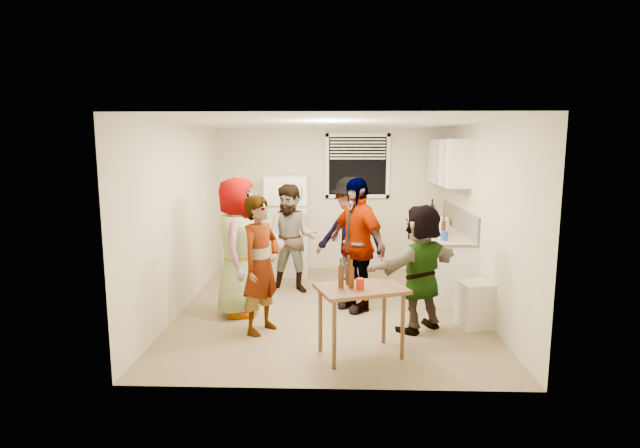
{
  "coord_description": "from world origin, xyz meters",
  "views": [
    {
      "loc": [
        0.07,
        -6.54,
        2.23
      ],
      "look_at": [
        -0.14,
        0.17,
        1.15
      ],
      "focal_mm": 28.0,
      "sensor_mm": 36.0,
      "label": 1
    }
  ],
  "objects_px": {
    "guest_back_right": "(350,293)",
    "refrigerator": "(288,225)",
    "beer_bottle_table": "(351,288)",
    "guest_stripe": "(262,331)",
    "kettle": "(437,230)",
    "wine_bottle": "(432,221)",
    "guest_black": "(356,309)",
    "guest_orange": "(419,329)",
    "serving_table": "(360,355)",
    "trash_bin": "(475,307)",
    "guest_grey": "(240,314)",
    "guest_back_left": "(292,291)",
    "blue_cup": "(444,240)",
    "red_cup": "(360,289)",
    "beer_bottle_counter": "(443,239)"
  },
  "relations": [
    {
      "from": "red_cup",
      "to": "guest_orange",
      "type": "xyz_separation_m",
      "value": [
        0.77,
        0.84,
        -0.75
      ]
    },
    {
      "from": "serving_table",
      "to": "red_cup",
      "type": "relative_size",
      "value": 7.95
    },
    {
      "from": "trash_bin",
      "to": "blue_cup",
      "type": "bearing_deg",
      "value": 102.47
    },
    {
      "from": "guest_orange",
      "to": "guest_stripe",
      "type": "bearing_deg",
      "value": -34.23
    },
    {
      "from": "guest_back_right",
      "to": "guest_stripe",
      "type": "bearing_deg",
      "value": -95.53
    },
    {
      "from": "beer_bottle_counter",
      "to": "beer_bottle_table",
      "type": "xyz_separation_m",
      "value": [
        -1.36,
        -1.99,
        -0.15
      ]
    },
    {
      "from": "serving_table",
      "to": "guest_back_left",
      "type": "bearing_deg",
      "value": 112.02
    },
    {
      "from": "blue_cup",
      "to": "guest_back_right",
      "type": "bearing_deg",
      "value": 161.77
    },
    {
      "from": "wine_bottle",
      "to": "beer_bottle_counter",
      "type": "relative_size",
      "value": 1.16
    },
    {
      "from": "guest_back_left",
      "to": "trash_bin",
      "type": "bearing_deg",
      "value": -20.94
    },
    {
      "from": "refrigerator",
      "to": "wine_bottle",
      "type": "xyz_separation_m",
      "value": [
        2.5,
        0.23,
        0.05
      ]
    },
    {
      "from": "red_cup",
      "to": "refrigerator",
      "type": "bearing_deg",
      "value": 107.38
    },
    {
      "from": "trash_bin",
      "to": "guest_grey",
      "type": "height_order",
      "value": "trash_bin"
    },
    {
      "from": "kettle",
      "to": "guest_back_right",
      "type": "relative_size",
      "value": 0.13
    },
    {
      "from": "beer_bottle_table",
      "to": "guest_back_right",
      "type": "bearing_deg",
      "value": 88.39
    },
    {
      "from": "guest_back_right",
      "to": "guest_black",
      "type": "bearing_deg",
      "value": -56.76
    },
    {
      "from": "guest_grey",
      "to": "guest_orange",
      "type": "xyz_separation_m",
      "value": [
        2.29,
        -0.5,
        0.0
      ]
    },
    {
      "from": "guest_grey",
      "to": "guest_back_right",
      "type": "relative_size",
      "value": 1.03
    },
    {
      "from": "kettle",
      "to": "wine_bottle",
      "type": "bearing_deg",
      "value": 66.46
    },
    {
      "from": "beer_bottle_counter",
      "to": "red_cup",
      "type": "bearing_deg",
      "value": -122.05
    },
    {
      "from": "guest_stripe",
      "to": "beer_bottle_counter",
      "type": "bearing_deg",
      "value": -32.13
    },
    {
      "from": "guest_back_right",
      "to": "refrigerator",
      "type": "bearing_deg",
      "value": 162.45
    },
    {
      "from": "wine_bottle",
      "to": "guest_black",
      "type": "relative_size",
      "value": 0.16
    },
    {
      "from": "wine_bottle",
      "to": "guest_orange",
      "type": "xyz_separation_m",
      "value": [
        -0.66,
        -2.83,
        -0.9
      ]
    },
    {
      "from": "serving_table",
      "to": "guest_back_left",
      "type": "xyz_separation_m",
      "value": [
        -0.93,
        2.3,
        0.0
      ]
    },
    {
      "from": "guest_orange",
      "to": "serving_table",
      "type": "bearing_deg",
      "value": 7.95
    },
    {
      "from": "trash_bin",
      "to": "guest_orange",
      "type": "bearing_deg",
      "value": -168.92
    },
    {
      "from": "guest_stripe",
      "to": "guest_back_right",
      "type": "relative_size",
      "value": 0.93
    },
    {
      "from": "serving_table",
      "to": "guest_stripe",
      "type": "xyz_separation_m",
      "value": [
        -1.15,
        0.65,
        0.0
      ]
    },
    {
      "from": "beer_bottle_table",
      "to": "red_cup",
      "type": "distance_m",
      "value": 0.1
    },
    {
      "from": "red_cup",
      "to": "guest_back_left",
      "type": "bearing_deg",
      "value": 111.06
    },
    {
      "from": "beer_bottle_table",
      "to": "guest_stripe",
      "type": "distance_m",
      "value": 1.46
    },
    {
      "from": "guest_orange",
      "to": "wine_bottle",
      "type": "bearing_deg",
      "value": -140.83
    },
    {
      "from": "guest_black",
      "to": "serving_table",
      "type": "bearing_deg",
      "value": -37.51
    },
    {
      "from": "guest_grey",
      "to": "red_cup",
      "type": "bearing_deg",
      "value": -131.07
    },
    {
      "from": "beer_bottle_counter",
      "to": "blue_cup",
      "type": "xyz_separation_m",
      "value": [
        -0.01,
        -0.13,
        0.0
      ]
    },
    {
      "from": "beer_bottle_table",
      "to": "guest_black",
      "type": "distance_m",
      "value": 1.73
    },
    {
      "from": "guest_back_left",
      "to": "blue_cup",
      "type": "bearing_deg",
      "value": -2.84
    },
    {
      "from": "serving_table",
      "to": "beer_bottle_table",
      "type": "bearing_deg",
      "value": -160.87
    },
    {
      "from": "trash_bin",
      "to": "red_cup",
      "type": "xyz_separation_m",
      "value": [
        -1.46,
        -0.98,
        0.5
      ]
    },
    {
      "from": "red_cup",
      "to": "beer_bottle_counter",
      "type": "bearing_deg",
      "value": 57.95
    },
    {
      "from": "guest_black",
      "to": "beer_bottle_counter",
      "type": "bearing_deg",
      "value": 72.31
    },
    {
      "from": "beer_bottle_counter",
      "to": "guest_orange",
      "type": "xyz_separation_m",
      "value": [
        -0.51,
        -1.19,
        -0.9
      ]
    },
    {
      "from": "refrigerator",
      "to": "trash_bin",
      "type": "distance_m",
      "value": 3.59
    },
    {
      "from": "kettle",
      "to": "serving_table",
      "type": "relative_size",
      "value": 0.25
    },
    {
      "from": "red_cup",
      "to": "blue_cup",
      "type": "bearing_deg",
      "value": 56.42
    },
    {
      "from": "serving_table",
      "to": "guest_orange",
      "type": "height_order",
      "value": "serving_table"
    },
    {
      "from": "beer_bottle_counter",
      "to": "trash_bin",
      "type": "relative_size",
      "value": 0.45
    },
    {
      "from": "red_cup",
      "to": "guest_grey",
      "type": "height_order",
      "value": "red_cup"
    },
    {
      "from": "kettle",
      "to": "trash_bin",
      "type": "relative_size",
      "value": 0.4
    }
  ]
}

